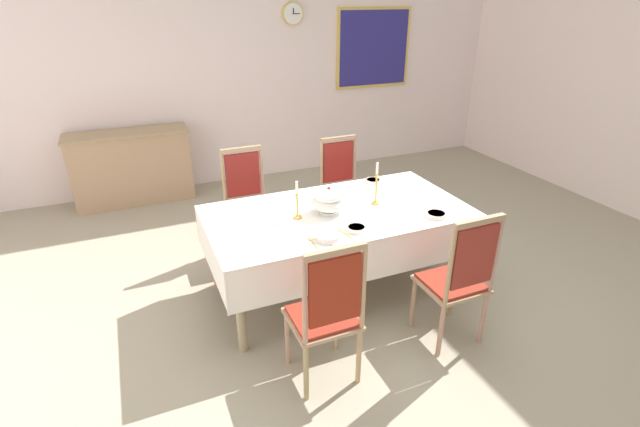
% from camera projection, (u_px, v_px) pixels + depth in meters
% --- Properties ---
extents(ground, '(7.77, 6.42, 0.04)m').
position_uv_depth(ground, '(343.00, 298.00, 4.13)').
color(ground, '#9E967F').
extents(back_wall, '(7.77, 0.08, 3.48)m').
position_uv_depth(back_wall, '(238.00, 51.00, 6.08)').
color(back_wall, silver).
rests_on(back_wall, ground).
extents(dining_table, '(2.16, 1.13, 0.77)m').
position_uv_depth(dining_table, '(338.00, 219.00, 3.94)').
color(dining_table, '#9A8A69').
rests_on(dining_table, ground).
extents(tablecloth, '(2.18, 1.15, 0.36)m').
position_uv_depth(tablecloth, '(337.00, 220.00, 3.94)').
color(tablecloth, white).
rests_on(tablecloth, dining_table).
extents(chair_south_a, '(0.44, 0.42, 1.10)m').
position_uv_depth(chair_south_a, '(326.00, 312.00, 3.00)').
color(chair_south_a, '#A77D6A').
rests_on(chair_south_a, ground).
extents(chair_north_a, '(0.44, 0.42, 1.08)m').
position_uv_depth(chair_north_a, '(248.00, 202.00, 4.62)').
color(chair_north_a, tan).
rests_on(chair_north_a, ground).
extents(chair_south_b, '(0.44, 0.42, 1.09)m').
position_uv_depth(chair_south_b, '(458.00, 278.00, 3.38)').
color(chair_south_b, '#A07F62').
rests_on(chair_south_b, ground).
extents(chair_north_b, '(0.44, 0.42, 1.07)m').
position_uv_depth(chair_north_b, '(343.00, 187.00, 4.99)').
color(chair_north_b, '#A5805E').
rests_on(chair_north_b, ground).
extents(soup_tureen, '(0.29, 0.29, 0.23)m').
position_uv_depth(soup_tureen, '(329.00, 200.00, 3.83)').
color(soup_tureen, white).
rests_on(soup_tureen, tablecloth).
extents(candlestick_west, '(0.07, 0.07, 0.32)m').
position_uv_depth(candlestick_west, '(297.00, 204.00, 3.73)').
color(candlestick_west, gold).
rests_on(candlestick_west, tablecloth).
extents(candlestick_east, '(0.07, 0.07, 0.37)m').
position_uv_depth(candlestick_east, '(376.00, 187.00, 3.97)').
color(candlestick_east, gold).
rests_on(candlestick_east, tablecloth).
extents(bowl_near_left, '(0.16, 0.16, 0.03)m').
position_uv_depth(bowl_near_left, '(356.00, 228.00, 3.57)').
color(bowl_near_left, white).
rests_on(bowl_near_left, tablecloth).
extents(bowl_near_right, '(0.19, 0.19, 0.04)m').
position_uv_depth(bowl_near_right, '(328.00, 236.00, 3.44)').
color(bowl_near_right, white).
rests_on(bowl_near_right, tablecloth).
extents(bowl_far_left, '(0.15, 0.15, 0.03)m').
position_uv_depth(bowl_far_left, '(373.00, 180.00, 4.49)').
color(bowl_far_left, white).
rests_on(bowl_far_left, tablecloth).
extents(bowl_far_right, '(0.17, 0.17, 0.03)m').
position_uv_depth(bowl_far_right, '(436.00, 214.00, 3.80)').
color(bowl_far_right, white).
rests_on(bowl_far_right, tablecloth).
extents(spoon_primary, '(0.05, 0.18, 0.01)m').
position_uv_depth(spoon_primary, '(342.00, 231.00, 3.56)').
color(spoon_primary, gold).
rests_on(spoon_primary, tablecloth).
extents(spoon_secondary, '(0.03, 0.18, 0.01)m').
position_uv_depth(spoon_secondary, '(311.00, 240.00, 3.43)').
color(spoon_secondary, gold).
rests_on(spoon_secondary, tablecloth).
extents(sideboard, '(1.44, 0.48, 0.90)m').
position_uv_depth(sideboard, '(132.00, 167.00, 5.83)').
color(sideboard, '#A38263').
rests_on(sideboard, ground).
extents(mounted_clock, '(0.29, 0.06, 0.29)m').
position_uv_depth(mounted_clock, '(293.00, 14.00, 6.10)').
color(mounted_clock, '#D1B251').
extents(framed_painting, '(1.17, 0.05, 1.10)m').
position_uv_depth(framed_painting, '(373.00, 48.00, 6.74)').
color(framed_painting, '#D1B251').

